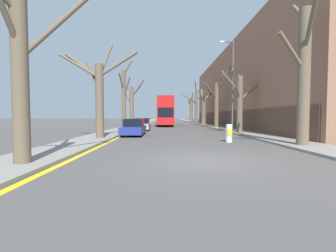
{
  "coord_description": "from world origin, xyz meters",
  "views": [
    {
      "loc": [
        -1.29,
        -8.19,
        1.64
      ],
      "look_at": [
        -0.82,
        23.82,
        0.2
      ],
      "focal_mm": 24.0,
      "sensor_mm": 36.0,
      "label": 1
    }
  ],
  "objects_px": {
    "street_tree_left_2": "(124,98)",
    "parked_car_1": "(142,125)",
    "traffic_bollard": "(229,133)",
    "street_tree_right_0": "(304,71)",
    "street_tree_right_1": "(240,100)",
    "double_decker_bus": "(165,110)",
    "street_tree_left_3": "(132,105)",
    "street_tree_right_3": "(204,107)",
    "street_tree_left_1": "(99,93)",
    "street_tree_right_5": "(191,108)",
    "parked_car_0": "(134,128)",
    "street_tree_right_4": "(196,106)",
    "lamp_post": "(232,82)",
    "street_tree_left_0": "(19,59)",
    "street_tree_right_2": "(217,102)"
  },
  "relations": [
    {
      "from": "street_tree_left_2",
      "to": "parked_car_1",
      "type": "distance_m",
      "value": 3.54
    },
    {
      "from": "traffic_bollard",
      "to": "street_tree_right_0",
      "type": "bearing_deg",
      "value": -34.41
    },
    {
      "from": "street_tree_right_1",
      "to": "traffic_bollard",
      "type": "relative_size",
      "value": 5.38
    },
    {
      "from": "double_decker_bus",
      "to": "street_tree_left_3",
      "type": "bearing_deg",
      "value": -129.65
    },
    {
      "from": "double_decker_bus",
      "to": "street_tree_right_3",
      "type": "bearing_deg",
      "value": 21.79
    },
    {
      "from": "street_tree_left_1",
      "to": "street_tree_right_5",
      "type": "xyz_separation_m",
      "value": [
        11.67,
        44.78,
        0.56
      ]
    },
    {
      "from": "parked_car_0",
      "to": "street_tree_right_1",
      "type": "bearing_deg",
      "value": 14.23
    },
    {
      "from": "street_tree_right_0",
      "to": "street_tree_right_3",
      "type": "xyz_separation_m",
      "value": [
        -0.16,
        28.96,
        -0.79
      ]
    },
    {
      "from": "street_tree_right_1",
      "to": "street_tree_right_4",
      "type": "xyz_separation_m",
      "value": [
        -0.12,
        29.1,
        0.73
      ]
    },
    {
      "from": "street_tree_left_2",
      "to": "street_tree_right_3",
      "type": "xyz_separation_m",
      "value": [
        11.5,
        16.05,
        -0.37
      ]
    },
    {
      "from": "street_tree_right_5",
      "to": "lamp_post",
      "type": "relative_size",
      "value": 0.88
    },
    {
      "from": "street_tree_right_5",
      "to": "street_tree_right_0",
      "type": "bearing_deg",
      "value": -89.82
    },
    {
      "from": "street_tree_right_1",
      "to": "street_tree_left_1",
      "type": "bearing_deg",
      "value": -154.03
    },
    {
      "from": "street_tree_left_0",
      "to": "traffic_bollard",
      "type": "distance_m",
      "value": 11.24
    },
    {
      "from": "street_tree_right_2",
      "to": "lamp_post",
      "type": "bearing_deg",
      "value": -94.05
    },
    {
      "from": "street_tree_right_2",
      "to": "parked_car_0",
      "type": "bearing_deg",
      "value": -129.2
    },
    {
      "from": "street_tree_left_2",
      "to": "traffic_bollard",
      "type": "distance_m",
      "value": 13.96
    },
    {
      "from": "street_tree_right_2",
      "to": "street_tree_right_3",
      "type": "relative_size",
      "value": 1.18
    },
    {
      "from": "street_tree_right_1",
      "to": "double_decker_bus",
      "type": "relative_size",
      "value": 0.52
    },
    {
      "from": "street_tree_right_1",
      "to": "lamp_post",
      "type": "xyz_separation_m",
      "value": [
        -0.66,
        0.45,
        1.8
      ]
    },
    {
      "from": "street_tree_left_0",
      "to": "traffic_bollard",
      "type": "xyz_separation_m",
      "value": [
        8.6,
        6.64,
        -2.88
      ]
    },
    {
      "from": "street_tree_right_4",
      "to": "parked_car_1",
      "type": "xyz_separation_m",
      "value": [
        -9.69,
        -25.08,
        -3.22
      ]
    },
    {
      "from": "lamp_post",
      "to": "street_tree_right_4",
      "type": "bearing_deg",
      "value": 88.94
    },
    {
      "from": "street_tree_right_0",
      "to": "street_tree_right_1",
      "type": "distance_m",
      "value": 9.85
    },
    {
      "from": "street_tree_right_3",
      "to": "parked_car_1",
      "type": "bearing_deg",
      "value": -122.61
    },
    {
      "from": "street_tree_left_2",
      "to": "parked_car_0",
      "type": "xyz_separation_m",
      "value": [
        1.83,
        -5.59,
        -2.88
      ]
    },
    {
      "from": "street_tree_right_1",
      "to": "street_tree_right_3",
      "type": "bearing_deg",
      "value": 90.43
    },
    {
      "from": "street_tree_right_0",
      "to": "street_tree_right_5",
      "type": "bearing_deg",
      "value": 90.18
    },
    {
      "from": "street_tree_right_4",
      "to": "lamp_post",
      "type": "bearing_deg",
      "value": -91.06
    },
    {
      "from": "street_tree_left_3",
      "to": "street_tree_right_5",
      "type": "relative_size",
      "value": 0.84
    },
    {
      "from": "street_tree_left_3",
      "to": "lamp_post",
      "type": "height_order",
      "value": "lamp_post"
    },
    {
      "from": "street_tree_left_0",
      "to": "street_tree_right_5",
      "type": "height_order",
      "value": "street_tree_right_5"
    },
    {
      "from": "street_tree_right_1",
      "to": "street_tree_left_3",
      "type": "bearing_deg",
      "value": 138.39
    },
    {
      "from": "street_tree_right_3",
      "to": "traffic_bollard",
      "type": "relative_size",
      "value": 6.09
    },
    {
      "from": "street_tree_left_0",
      "to": "street_tree_right_5",
      "type": "bearing_deg",
      "value": 77.64
    },
    {
      "from": "street_tree_left_3",
      "to": "lamp_post",
      "type": "xyz_separation_m",
      "value": [
        11.23,
        -10.11,
        1.7
      ]
    },
    {
      "from": "street_tree_left_0",
      "to": "street_tree_right_1",
      "type": "distance_m",
      "value": 18.5
    },
    {
      "from": "street_tree_left_1",
      "to": "street_tree_right_2",
      "type": "xyz_separation_m",
      "value": [
        11.79,
        15.28,
        0.28
      ]
    },
    {
      "from": "street_tree_left_1",
      "to": "double_decker_bus",
      "type": "relative_size",
      "value": 0.6
    },
    {
      "from": "street_tree_left_0",
      "to": "street_tree_left_3",
      "type": "xyz_separation_m",
      "value": [
        -0.08,
        24.8,
        -0.2
      ]
    },
    {
      "from": "street_tree_right_4",
      "to": "traffic_bollard",
      "type": "distance_m",
      "value": 36.99
    },
    {
      "from": "lamp_post",
      "to": "traffic_bollard",
      "type": "distance_m",
      "value": 9.52
    },
    {
      "from": "lamp_post",
      "to": "street_tree_right_2",
      "type": "bearing_deg",
      "value": 85.95
    },
    {
      "from": "double_decker_bus",
      "to": "lamp_post",
      "type": "relative_size",
      "value": 1.31
    },
    {
      "from": "street_tree_right_0",
      "to": "street_tree_right_1",
      "type": "xyz_separation_m",
      "value": [
        -0.02,
        9.81,
        -0.81
      ]
    },
    {
      "from": "street_tree_left_1",
      "to": "street_tree_left_3",
      "type": "xyz_separation_m",
      "value": [
        -0.09,
        16.31,
        -0.02
      ]
    },
    {
      "from": "street_tree_left_2",
      "to": "street_tree_right_5",
      "type": "relative_size",
      "value": 0.97
    },
    {
      "from": "street_tree_right_0",
      "to": "parked_car_1",
      "type": "height_order",
      "value": "street_tree_right_0"
    },
    {
      "from": "street_tree_left_0",
      "to": "street_tree_left_2",
      "type": "xyz_separation_m",
      "value": [
        0.16,
        17.34,
        0.1
      ]
    },
    {
      "from": "street_tree_right_1",
      "to": "parked_car_0",
      "type": "distance_m",
      "value": 10.43
    }
  ]
}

